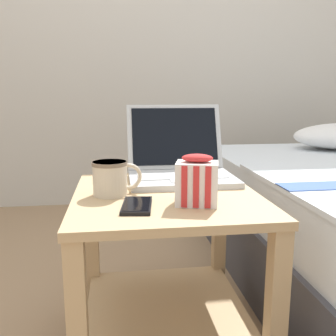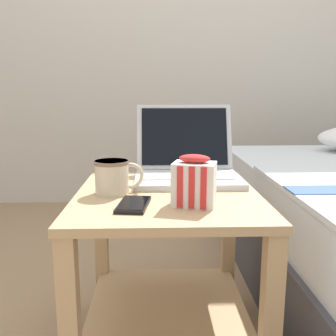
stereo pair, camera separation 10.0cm
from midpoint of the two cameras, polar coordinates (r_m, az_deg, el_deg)
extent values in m
cube|color=beige|center=(2.69, -6.32, 21.51)|extent=(8.00, 0.05, 2.50)
cube|color=tan|center=(1.06, -3.01, -4.43)|extent=(0.51, 0.56, 0.02)
cube|color=tan|center=(1.21, -2.83, -21.05)|extent=(0.47, 0.52, 0.02)
cube|color=tan|center=(0.98, 13.10, -21.90)|extent=(0.04, 0.04, 0.47)
cube|color=tan|center=(1.38, -13.53, -11.69)|extent=(0.04, 0.04, 0.47)
cube|color=tan|center=(1.41, 5.70, -10.96)|extent=(0.04, 0.04, 0.47)
cube|color=#B7BABC|center=(1.18, -0.23, -1.72)|extent=(0.33, 0.24, 0.02)
cube|color=silver|center=(1.20, -0.34, -1.05)|extent=(0.28, 0.13, 0.00)
cube|color=silver|center=(1.12, 0.21, -1.95)|extent=(0.09, 0.05, 0.00)
cube|color=#B7BABC|center=(1.32, -1.14, 4.80)|extent=(0.33, 0.09, 0.22)
cube|color=black|center=(1.31, -1.11, 4.86)|extent=(0.30, 0.07, 0.19)
cube|color=orange|center=(1.32, 0.50, 3.72)|extent=(0.03, 0.01, 0.03)
cube|color=orange|center=(1.34, -0.68, 7.04)|extent=(0.04, 0.01, 0.03)
cube|color=green|center=(1.31, -1.87, 2.17)|extent=(0.03, 0.02, 0.04)
cylinder|color=beige|center=(1.05, -11.55, -1.55)|extent=(0.09, 0.09, 0.09)
cylinder|color=#7F6B56|center=(1.04, -11.64, 0.70)|extent=(0.10, 0.10, 0.01)
cylinder|color=black|center=(1.04, -11.62, 0.22)|extent=(0.09, 0.09, 0.01)
torus|color=beige|center=(1.05, -8.74, -1.33)|extent=(0.08, 0.02, 0.07)
cube|color=white|center=(0.93, 1.39, -2.40)|extent=(0.12, 0.10, 0.11)
cube|color=red|center=(0.90, -0.67, -2.94)|extent=(0.01, 0.01, 0.10)
cube|color=red|center=(0.90, 1.13, -3.00)|extent=(0.01, 0.01, 0.10)
cube|color=red|center=(0.89, 2.95, -3.05)|extent=(0.01, 0.01, 0.10)
ellipsoid|color=red|center=(0.92, 1.41, 1.50)|extent=(0.09, 0.06, 0.02)
cube|color=black|center=(0.93, -7.84, -5.73)|extent=(0.09, 0.14, 0.01)
cube|color=black|center=(0.93, -7.84, -5.43)|extent=(0.08, 0.13, 0.00)
camera|label=1|loc=(0.05, -92.86, -0.57)|focal=40.00mm
camera|label=2|loc=(0.05, 87.14, 0.57)|focal=40.00mm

